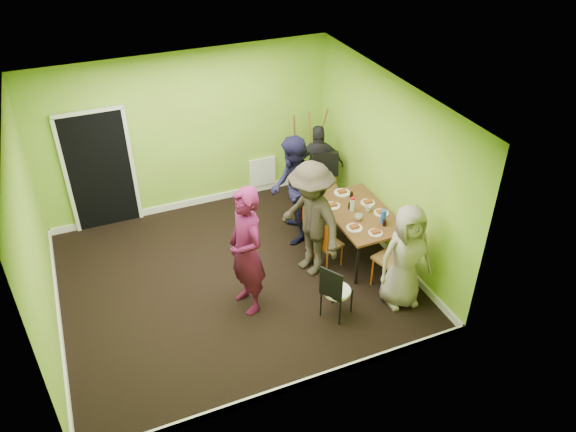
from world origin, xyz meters
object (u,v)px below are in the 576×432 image
at_px(chair_bentwood, 335,290).
at_px(person_back_end, 318,166).
at_px(person_front_end, 406,257).
at_px(chair_left_near, 325,241).
at_px(chair_front_end, 398,256).
at_px(dining_table, 360,215).
at_px(blue_bottle, 383,217).
at_px(thermos, 352,205).
at_px(orange_bottle, 350,206).
at_px(person_left_near, 311,220).
at_px(person_standing, 246,251).
at_px(person_left_far, 293,191).
at_px(easel, 308,153).
at_px(chair_left_far, 310,217).
at_px(chair_back_end, 325,171).

xyz_separation_m(chair_bentwood, person_back_end, (1.05, 2.75, 0.27)).
distance_m(chair_bentwood, person_front_end, 1.07).
relative_size(chair_left_near, chair_front_end, 0.78).
relative_size(chair_front_end, person_front_end, 0.69).
bearing_deg(dining_table, blue_bottle, -63.45).
bearing_deg(blue_bottle, thermos, 120.16).
xyz_separation_m(orange_bottle, person_left_near, (-0.80, -0.27, 0.13)).
distance_m(chair_left_near, orange_bottle, 0.70).
bearing_deg(thermos, chair_front_end, -82.19).
height_order(person_standing, person_back_end, person_standing).
height_order(person_standing, person_left_far, person_standing).
bearing_deg(person_left_far, dining_table, 64.30).
bearing_deg(thermos, easel, 87.02).
xyz_separation_m(thermos, person_front_end, (0.10, -1.35, -0.06)).
bearing_deg(easel, thermos, -92.98).
xyz_separation_m(blue_bottle, person_left_near, (-1.07, 0.26, 0.06)).
bearing_deg(thermos, person_left_near, -165.61).
bearing_deg(person_front_end, chair_left_far, 114.60).
xyz_separation_m(chair_left_near, chair_front_end, (0.71, -0.89, 0.14)).
relative_size(dining_table, easel, 0.90).
xyz_separation_m(chair_back_end, person_front_end, (-0.05, -2.61, 0.03)).
relative_size(chair_back_end, orange_bottle, 13.35).
bearing_deg(person_back_end, chair_back_end, 113.71).
bearing_deg(chair_left_near, person_left_far, 174.72).
xyz_separation_m(chair_left_far, easel, (0.61, 1.45, 0.33)).
height_order(dining_table, chair_left_near, chair_left_near).
distance_m(chair_left_far, thermos, 0.76).
relative_size(chair_back_end, chair_bentwood, 1.24).
relative_size(easel, person_back_end, 1.10).
bearing_deg(dining_table, chair_front_end, -86.20).
relative_size(chair_back_end, person_left_far, 0.60).
xyz_separation_m(chair_front_end, person_standing, (-2.07, 0.51, 0.34)).
relative_size(dining_table, person_standing, 0.79).
bearing_deg(person_standing, chair_left_near, 95.79).
bearing_deg(thermos, orange_bottle, 85.65).
height_order(easel, orange_bottle, easel).
bearing_deg(person_left_far, chair_bentwood, 11.92).
bearing_deg(blue_bottle, person_standing, -176.49).
relative_size(chair_front_end, orange_bottle, 13.43).
height_order(chair_back_end, orange_bottle, chair_back_end).
bearing_deg(person_left_near, chair_back_end, 131.71).
relative_size(person_left_near, person_front_end, 1.16).
bearing_deg(person_front_end, dining_table, 96.22).
xyz_separation_m(easel, person_front_end, (0.00, -3.22, -0.03)).
height_order(dining_table, person_back_end, person_back_end).
xyz_separation_m(easel, person_back_end, (0.03, -0.39, -0.07)).
xyz_separation_m(chair_left_far, person_standing, (-1.41, -1.03, 0.46)).
bearing_deg(chair_bentwood, easel, 130.93).
xyz_separation_m(chair_front_end, thermos, (-0.15, 1.11, 0.24)).
distance_m(chair_left_near, blue_bottle, 0.94).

